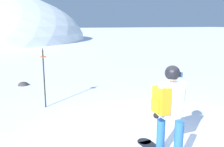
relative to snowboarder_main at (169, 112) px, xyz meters
The scene contains 3 objects.
snowboarder_main is the anchor object (origin of this frame).
piste_marker_near 4.07m from the snowboarder_main, 112.28° to the left, with size 0.20×0.20×1.73m.
rock_dark 7.06m from the snowboarder_main, 106.52° to the left, with size 0.42×0.36×0.29m.
Camera 1 is at (-2.76, -3.57, 2.37)m, focal length 38.97 mm.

